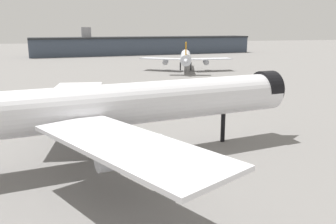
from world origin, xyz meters
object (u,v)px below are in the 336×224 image
at_px(airliner_far_taxiway, 186,57).
at_px(baggage_tug_wing, 62,106).
at_px(baggage_cart_trailing, 81,102).
at_px(traffic_cone_wingtip, 121,102).
at_px(airliner_near_gate, 119,106).

bearing_deg(airliner_far_taxiway, baggage_tug_wing, 160.56).
bearing_deg(baggage_cart_trailing, baggage_tug_wing, 46.51).
bearing_deg(baggage_tug_wing, traffic_cone_wingtip, -161.43).
bearing_deg(airliner_near_gate, airliner_far_taxiway, 57.71).
xyz_separation_m(airliner_near_gate, airliner_far_taxiway, (50.41, 113.59, -2.32)).
distance_m(airliner_far_taxiway, baggage_cart_trailing, 90.25).
distance_m(baggage_cart_trailing, traffic_cone_wingtip, 10.83).
relative_size(baggage_cart_trailing, traffic_cone_wingtip, 3.95).
height_order(baggage_cart_trailing, traffic_cone_wingtip, baggage_cart_trailing).
xyz_separation_m(airliner_far_taxiway, baggage_tug_wing, (-59.55, -75.38, -5.39)).
distance_m(airliner_near_gate, baggage_cart_trailing, 42.90).
height_order(airliner_far_taxiway, baggage_cart_trailing, airliner_far_taxiway).
bearing_deg(traffic_cone_wingtip, airliner_near_gate, -98.84).
relative_size(airliner_near_gate, baggage_cart_trailing, 26.61).
height_order(baggage_tug_wing, traffic_cone_wingtip, baggage_tug_wing).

